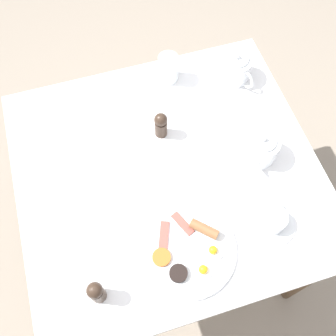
# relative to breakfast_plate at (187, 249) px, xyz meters

# --- Properties ---
(ground_plane) EXTENTS (8.00, 8.00, 0.00)m
(ground_plane) POSITION_rel_breakfast_plate_xyz_m (0.02, 0.28, -0.77)
(ground_plane) COLOR gray
(table) EXTENTS (1.02, 0.96, 0.76)m
(table) POSITION_rel_breakfast_plate_xyz_m (0.02, 0.28, -0.09)
(table) COLOR white
(table) RESTS_ON ground_plane
(breakfast_plate) EXTENTS (0.31, 0.31, 0.04)m
(breakfast_plate) POSITION_rel_breakfast_plate_xyz_m (0.00, 0.00, 0.00)
(breakfast_plate) COLOR white
(breakfast_plate) RESTS_ON table
(teapot_near) EXTENTS (0.12, 0.18, 0.12)m
(teapot_near) POSITION_rel_breakfast_plate_xyz_m (0.34, 0.25, 0.04)
(teapot_near) COLOR white
(teapot_near) RESTS_ON table
(teapot_far) EXTENTS (0.12, 0.20, 0.12)m
(teapot_far) POSITION_rel_breakfast_plate_xyz_m (0.38, 0.59, 0.04)
(teapot_far) COLOR white
(teapot_far) RESTS_ON table
(teacup_with_saucer_left) EXTENTS (0.16, 0.16, 0.06)m
(teacup_with_saucer_left) POSITION_rel_breakfast_plate_xyz_m (0.28, 0.00, 0.01)
(teacup_with_saucer_left) COLOR white
(teacup_with_saucer_left) RESTS_ON table
(water_glass_tall) EXTENTS (0.07, 0.07, 0.11)m
(water_glass_tall) POSITION_rel_breakfast_plate_xyz_m (0.14, 0.66, 0.05)
(water_glass_tall) COLOR white
(water_glass_tall) RESTS_ON table
(pepper_grinder) EXTENTS (0.05, 0.05, 0.11)m
(pepper_grinder) POSITION_rel_breakfast_plate_xyz_m (0.04, 0.43, 0.05)
(pepper_grinder) COLOR #38281E
(pepper_grinder) RESTS_ON table
(salt_grinder) EXTENTS (0.05, 0.05, 0.11)m
(salt_grinder) POSITION_rel_breakfast_plate_xyz_m (-0.29, -0.05, 0.05)
(salt_grinder) COLOR #38281E
(salt_grinder) RESTS_ON table
(napkin_folded) EXTENTS (0.10, 0.13, 0.01)m
(napkin_folded) POSITION_rel_breakfast_plate_xyz_m (0.07, 0.30, -0.00)
(napkin_folded) COLOR white
(napkin_folded) RESTS_ON table
(fork_by_plate) EXTENTS (0.16, 0.07, 0.00)m
(fork_by_plate) POSITION_rel_breakfast_plate_xyz_m (-0.23, 0.27, -0.01)
(fork_by_plate) COLOR silver
(fork_by_plate) RESTS_ON table
(knife_by_plate) EXTENTS (0.20, 0.05, 0.00)m
(knife_by_plate) POSITION_rel_breakfast_plate_xyz_m (-0.21, 0.49, -0.01)
(knife_by_plate) COLOR silver
(knife_by_plate) RESTS_ON table
(spoon_for_tea) EXTENTS (0.17, 0.03, 0.00)m
(spoon_for_tea) POSITION_rel_breakfast_plate_xyz_m (-0.00, 0.63, -0.01)
(spoon_for_tea) COLOR silver
(spoon_for_tea) RESTS_ON table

